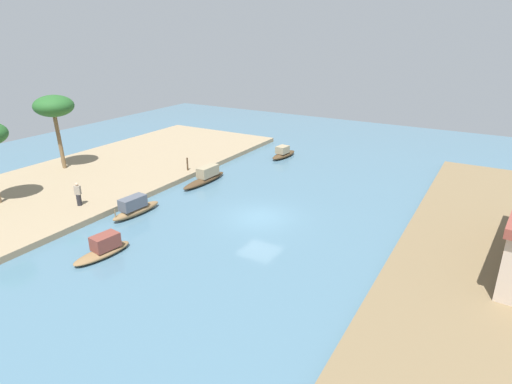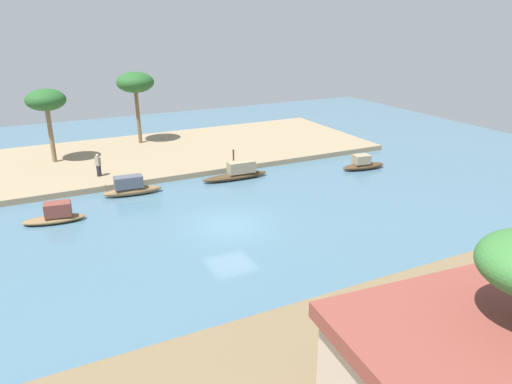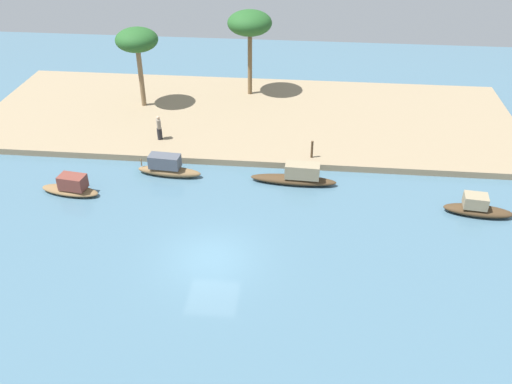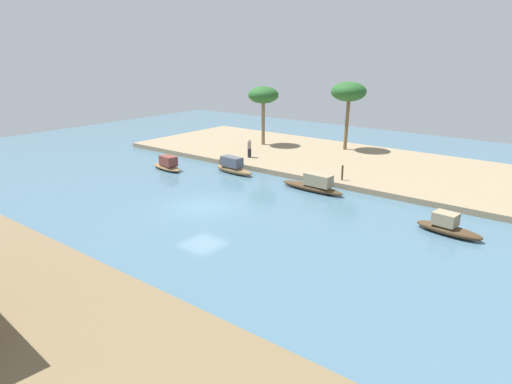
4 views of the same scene
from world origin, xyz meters
The scene contains 11 objects.
river_water centered at (0.00, 0.00, 0.00)m, with size 68.06×68.06×0.00m, color #476B7F.
riverbank_left centered at (0.00, -15.62, 0.20)m, with size 36.82×13.62×0.40m, color #937F60.
sampan_near_left_bank centered at (-3.76, -7.19, 0.48)m, with size 4.97×1.15×1.29m.
sampan_midstream centered at (3.81, -7.37, 0.52)m, with size 3.86×1.17×1.30m.
sampan_open_hull centered at (8.67, -4.85, 0.44)m, with size 3.50×1.51×1.18m.
sampan_downstream_large centered at (-13.32, -5.02, 0.42)m, with size 3.62×1.40×1.16m.
person_on_near_bank centered at (5.20, -11.13, 1.14)m, with size 0.42×0.46×1.62m.
mooring_post centered at (-4.57, -9.67, 0.95)m, with size 0.14×0.14×1.09m, color #4C3823.
palm_tree_left_near centered at (0.26, -19.38, 5.63)m, with size 3.19×3.19×6.19m.
palm_tree_left_far centered at (7.68, -16.35, 5.11)m, with size 2.92×2.92×5.60m.
riverside_building centered at (-0.93, 16.23, 2.22)m, with size 9.81×5.34×3.58m.
Camera 2 is at (9.69, 22.61, 11.08)m, focal length 33.54 mm.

